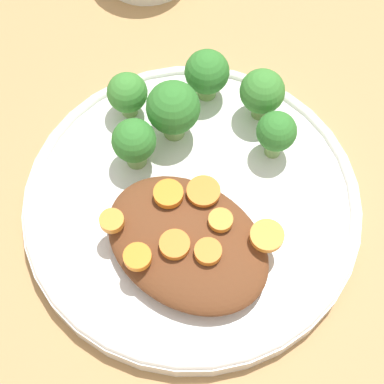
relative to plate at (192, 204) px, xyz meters
name	(u,v)px	position (x,y,z in m)	size (l,w,h in m)	color
ground_plane	(192,210)	(0.00, 0.00, -0.01)	(4.00, 4.00, 0.00)	tan
plate	(192,204)	(0.00, 0.00, 0.00)	(0.28, 0.28, 0.02)	white
stew_mound	(187,243)	(0.02, -0.04, 0.02)	(0.14, 0.10, 0.03)	brown
broccoli_floret_0	(173,109)	(-0.05, 0.04, 0.04)	(0.05, 0.05, 0.06)	#7FA85B
broccoli_floret_1	(276,133)	(0.02, 0.08, 0.04)	(0.03, 0.03, 0.05)	#7FA85B
broccoli_floret_2	(262,92)	(-0.01, 0.10, 0.04)	(0.04, 0.04, 0.05)	#759E51
broccoli_floret_3	(127,94)	(-0.10, 0.03, 0.03)	(0.04, 0.04, 0.05)	#759E51
broccoli_floret_4	(131,145)	(-0.06, 0.00, 0.04)	(0.04, 0.04, 0.05)	#759E51
broccoli_floret_5	(207,73)	(-0.06, 0.09, 0.04)	(0.04, 0.04, 0.05)	#759E51
carrot_slice_0	(267,235)	(0.07, 0.00, 0.04)	(0.03, 0.03, 0.01)	orange
carrot_slice_1	(168,194)	(-0.01, -0.02, 0.04)	(0.02, 0.02, 0.01)	orange
carrot_slice_2	(175,245)	(0.02, -0.05, 0.04)	(0.02, 0.02, 0.01)	orange
carrot_slice_3	(204,191)	(0.01, 0.00, 0.04)	(0.03, 0.03, 0.00)	orange
carrot_slice_4	(208,252)	(0.05, -0.04, 0.04)	(0.02, 0.02, 0.01)	orange
carrot_slice_5	(137,257)	(0.01, -0.07, 0.04)	(0.02, 0.02, 0.01)	orange
carrot_slice_6	(112,221)	(-0.03, -0.06, 0.04)	(0.02, 0.02, 0.01)	orange
carrot_slice_7	(221,220)	(0.04, -0.01, 0.04)	(0.02, 0.02, 0.01)	orange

